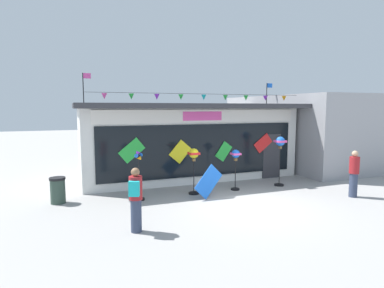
{
  "coord_description": "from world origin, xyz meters",
  "views": [
    {
      "loc": [
        -5.38,
        -8.92,
        3.19
      ],
      "look_at": [
        -0.84,
        2.95,
        1.75
      ],
      "focal_mm": 30.0,
      "sensor_mm": 36.0,
      "label": 1
    }
  ],
  "objects_px": {
    "person_near_camera": "(354,173)",
    "trash_bin": "(58,190)",
    "wind_spinner_far_left": "(139,176)",
    "wind_spinner_left": "(194,159)",
    "display_kite_on_ground": "(209,182)",
    "wind_spinner_center_right": "(280,147)",
    "kite_shop_building": "(185,139)",
    "person_mid_plaza": "(136,198)",
    "wind_spinner_center_left": "(236,159)"
  },
  "relations": [
    {
      "from": "trash_bin",
      "to": "display_kite_on_ground",
      "type": "xyz_separation_m",
      "value": [
        4.96,
        -1.24,
        0.15
      ]
    },
    {
      "from": "person_near_camera",
      "to": "wind_spinner_center_right",
      "type": "bearing_deg",
      "value": 49.01
    },
    {
      "from": "kite_shop_building",
      "to": "wind_spinner_center_right",
      "type": "relative_size",
      "value": 4.9
    },
    {
      "from": "wind_spinner_far_left",
      "to": "person_near_camera",
      "type": "xyz_separation_m",
      "value": [
        7.26,
        -2.34,
        -0.01
      ]
    },
    {
      "from": "wind_spinner_center_right",
      "to": "display_kite_on_ground",
      "type": "relative_size",
      "value": 1.82
    },
    {
      "from": "display_kite_on_ground",
      "to": "wind_spinner_center_left",
      "type": "bearing_deg",
      "value": 25.27
    },
    {
      "from": "wind_spinner_center_right",
      "to": "person_near_camera",
      "type": "xyz_separation_m",
      "value": [
        1.46,
        -2.35,
        -0.75
      ]
    },
    {
      "from": "wind_spinner_center_right",
      "to": "trash_bin",
      "type": "relative_size",
      "value": 2.29
    },
    {
      "from": "kite_shop_building",
      "to": "wind_spinner_center_right",
      "type": "xyz_separation_m",
      "value": [
        2.86,
        -3.44,
        -0.1
      ]
    },
    {
      "from": "trash_bin",
      "to": "display_kite_on_ground",
      "type": "bearing_deg",
      "value": -14.08
    },
    {
      "from": "person_near_camera",
      "to": "trash_bin",
      "type": "xyz_separation_m",
      "value": [
        -9.88,
        2.95,
        -0.41
      ]
    },
    {
      "from": "wind_spinner_center_left",
      "to": "person_near_camera",
      "type": "relative_size",
      "value": 0.94
    },
    {
      "from": "wind_spinner_center_right",
      "to": "wind_spinner_left",
      "type": "bearing_deg",
      "value": 179.29
    },
    {
      "from": "wind_spinner_center_left",
      "to": "person_mid_plaza",
      "type": "bearing_deg",
      "value": -147.17
    },
    {
      "from": "wind_spinner_left",
      "to": "wind_spinner_center_left",
      "type": "distance_m",
      "value": 1.73
    },
    {
      "from": "kite_shop_building",
      "to": "wind_spinner_left",
      "type": "distance_m",
      "value": 3.53
    },
    {
      "from": "wind_spinner_center_left",
      "to": "person_mid_plaza",
      "type": "height_order",
      "value": "person_mid_plaza"
    },
    {
      "from": "wind_spinner_left",
      "to": "display_kite_on_ground",
      "type": "bearing_deg",
      "value": -67.17
    },
    {
      "from": "wind_spinner_far_left",
      "to": "wind_spinner_left",
      "type": "bearing_deg",
      "value": 1.78
    },
    {
      "from": "wind_spinner_left",
      "to": "kite_shop_building",
      "type": "bearing_deg",
      "value": 75.33
    },
    {
      "from": "wind_spinner_left",
      "to": "display_kite_on_ground",
      "type": "xyz_separation_m",
      "value": [
        0.29,
        -0.69,
        -0.72
      ]
    },
    {
      "from": "kite_shop_building",
      "to": "trash_bin",
      "type": "distance_m",
      "value": 6.37
    },
    {
      "from": "person_mid_plaza",
      "to": "trash_bin",
      "type": "bearing_deg",
      "value": -38.87
    },
    {
      "from": "kite_shop_building",
      "to": "wind_spinner_center_right",
      "type": "bearing_deg",
      "value": -50.26
    },
    {
      "from": "person_mid_plaza",
      "to": "kite_shop_building",
      "type": "bearing_deg",
      "value": -98.44
    },
    {
      "from": "wind_spinner_left",
      "to": "person_mid_plaza",
      "type": "distance_m",
      "value": 3.98
    },
    {
      "from": "wind_spinner_far_left",
      "to": "person_mid_plaza",
      "type": "distance_m",
      "value": 2.89
    },
    {
      "from": "person_near_camera",
      "to": "wind_spinner_left",
      "type": "bearing_deg",
      "value": 82.52
    },
    {
      "from": "trash_bin",
      "to": "display_kite_on_ground",
      "type": "relative_size",
      "value": 0.8
    },
    {
      "from": "wind_spinner_far_left",
      "to": "trash_bin",
      "type": "bearing_deg",
      "value": 166.79
    },
    {
      "from": "wind_spinner_far_left",
      "to": "person_mid_plaza",
      "type": "relative_size",
      "value": 1.03
    },
    {
      "from": "wind_spinner_far_left",
      "to": "wind_spinner_left",
      "type": "relative_size",
      "value": 1.02
    },
    {
      "from": "person_near_camera",
      "to": "person_mid_plaza",
      "type": "height_order",
      "value": "same"
    },
    {
      "from": "wind_spinner_center_left",
      "to": "wind_spinner_center_right",
      "type": "xyz_separation_m",
      "value": [
        2.02,
        -0.03,
        0.39
      ]
    },
    {
      "from": "wind_spinner_left",
      "to": "wind_spinner_center_right",
      "type": "bearing_deg",
      "value": -0.71
    },
    {
      "from": "person_near_camera",
      "to": "wind_spinner_center_left",
      "type": "bearing_deg",
      "value": 72.83
    },
    {
      "from": "kite_shop_building",
      "to": "person_near_camera",
      "type": "bearing_deg",
      "value": -53.31
    },
    {
      "from": "wind_spinner_left",
      "to": "wind_spinner_center_right",
      "type": "relative_size",
      "value": 0.84
    },
    {
      "from": "wind_spinner_center_left",
      "to": "kite_shop_building",
      "type": "bearing_deg",
      "value": 103.84
    },
    {
      "from": "person_mid_plaza",
      "to": "display_kite_on_ground",
      "type": "xyz_separation_m",
      "value": [
        3.0,
        2.19,
        -0.29
      ]
    },
    {
      "from": "kite_shop_building",
      "to": "wind_spinner_left",
      "type": "height_order",
      "value": "kite_shop_building"
    },
    {
      "from": "wind_spinner_left",
      "to": "trash_bin",
      "type": "distance_m",
      "value": 4.78
    },
    {
      "from": "kite_shop_building",
      "to": "wind_spinner_center_right",
      "type": "distance_m",
      "value": 4.48
    },
    {
      "from": "wind_spinner_center_left",
      "to": "wind_spinner_far_left",
      "type": "bearing_deg",
      "value": -179.27
    },
    {
      "from": "wind_spinner_center_left",
      "to": "person_mid_plaza",
      "type": "xyz_separation_m",
      "value": [
        -4.44,
        -2.87,
        -0.32
      ]
    },
    {
      "from": "wind_spinner_center_left",
      "to": "person_mid_plaza",
      "type": "relative_size",
      "value": 0.94
    },
    {
      "from": "wind_spinner_left",
      "to": "wind_spinner_center_right",
      "type": "xyz_separation_m",
      "value": [
        3.75,
        -0.05,
        0.29
      ]
    },
    {
      "from": "wind_spinner_center_right",
      "to": "wind_spinner_far_left",
      "type": "bearing_deg",
      "value": -179.83
    },
    {
      "from": "kite_shop_building",
      "to": "trash_bin",
      "type": "xyz_separation_m",
      "value": [
        -5.56,
        -2.85,
        -1.26
      ]
    },
    {
      "from": "wind_spinner_far_left",
      "to": "person_mid_plaza",
      "type": "xyz_separation_m",
      "value": [
        -0.66,
        -2.82,
        0.02
      ]
    }
  ]
}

